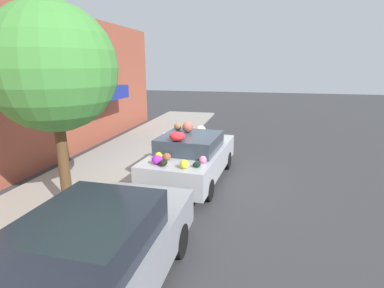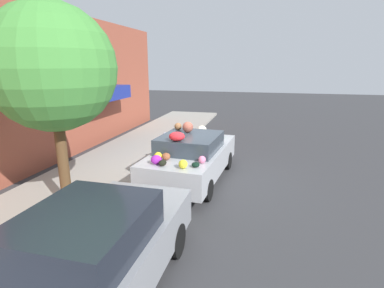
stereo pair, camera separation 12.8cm
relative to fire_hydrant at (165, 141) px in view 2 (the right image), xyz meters
name	(u,v)px [view 2 (the right image)]	position (x,y,z in m)	size (l,w,h in m)	color
ground_plane	(188,179)	(-2.46, -1.56, -0.47)	(60.00, 60.00, 0.00)	#38383A
sidewalk_curb	(107,170)	(-2.46, 1.14, -0.41)	(24.00, 3.20, 0.13)	#9E998E
building_facade	(43,90)	(-2.29, 3.34, 2.07)	(18.00, 1.20, 5.15)	#9E4C38
street_tree	(52,68)	(-5.09, 0.68, 2.78)	(2.67, 2.67, 4.48)	brown
fire_hydrant	(165,141)	(0.00, 0.00, 0.00)	(0.20, 0.20, 0.70)	#B2B2B7
art_car	(192,156)	(-2.48, -1.67, 0.27)	(4.18, 2.09, 1.71)	#B7BABF
parked_car_plain	(94,255)	(-7.43, -1.49, 0.29)	(4.11, 1.79, 1.50)	gray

